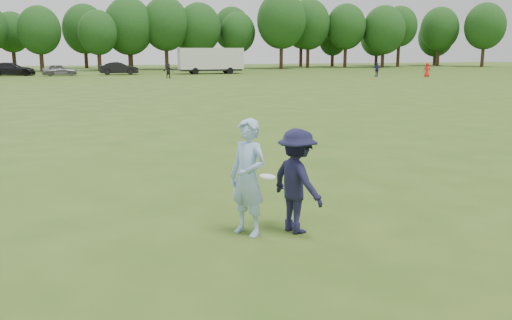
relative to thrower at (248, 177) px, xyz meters
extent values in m
plane|color=#2F5116|center=(0.21, 0.03, -1.01)|extent=(200.00, 200.00, 0.00)
imported|color=#98BBEB|center=(0.00, 0.00, 0.00)|extent=(0.81, 0.88, 2.01)
imported|color=#171733|center=(0.85, -0.12, -0.09)|extent=(1.02, 1.33, 1.83)
imported|color=navy|center=(28.51, 47.07, -0.20)|extent=(0.69, 1.02, 1.61)
imported|color=red|center=(33.44, 44.60, -0.21)|extent=(0.91, 0.77, 1.59)
imported|color=#252525|center=(5.36, 50.37, -0.21)|extent=(1.53, 1.05, 1.58)
imported|color=black|center=(-11.52, 60.92, -0.24)|extent=(5.32, 2.26, 1.53)
imported|color=slate|center=(-6.14, 59.26, -0.34)|extent=(4.06, 1.94, 1.34)
imported|color=black|center=(0.67, 59.94, -0.25)|extent=(4.66, 1.73, 1.52)
cone|color=#DD4B0B|center=(24.52, 40.82, -0.86)|extent=(0.28, 0.28, 0.30)
cylinder|color=white|center=(0.25, -0.32, 0.07)|extent=(0.32, 0.32, 0.07)
cube|color=silver|center=(11.90, 59.31, 0.89)|extent=(8.00, 2.50, 2.60)
cube|color=black|center=(11.90, 59.31, -0.51)|extent=(7.60, 2.30, 0.25)
cylinder|color=black|center=(9.70, 58.06, -0.61)|extent=(0.80, 0.25, 0.80)
cylinder|color=black|center=(9.70, 60.56, -0.61)|extent=(0.80, 0.25, 0.80)
cylinder|color=black|center=(14.10, 58.06, -0.61)|extent=(0.80, 0.25, 0.80)
cylinder|color=black|center=(14.10, 60.56, -0.61)|extent=(0.80, 0.25, 0.80)
cube|color=#333333|center=(7.50, 59.31, -0.46)|extent=(1.20, 0.15, 0.12)
cylinder|color=#332114|center=(-9.11, 72.98, 0.56)|extent=(0.56, 0.56, 3.14)
ellipsoid|color=#183A13|center=(-9.11, 72.98, 4.59)|extent=(5.78, 5.78, 6.64)
cylinder|color=#332114|center=(-1.40, 72.72, 0.50)|extent=(0.56, 0.56, 3.01)
ellipsoid|color=#183A13|center=(-1.40, 72.72, 4.33)|extent=(5.46, 5.46, 6.28)
cylinder|color=#332114|center=(3.03, 75.10, 0.61)|extent=(0.56, 0.56, 3.23)
ellipsoid|color=#183A13|center=(3.03, 75.10, 5.32)|extent=(7.29, 7.29, 8.38)
cylinder|color=#332114|center=(8.45, 75.00, 0.88)|extent=(0.56, 0.56, 3.77)
ellipsoid|color=#183A13|center=(8.45, 75.00, 5.72)|extent=(6.95, 6.95, 8.00)
cylinder|color=#332114|center=(13.58, 75.59, 0.66)|extent=(0.56, 0.56, 3.33)
ellipsoid|color=#183A13|center=(13.58, 75.59, 5.17)|extent=(6.71, 6.71, 7.71)
cylinder|color=#332114|center=(19.79, 75.84, 0.60)|extent=(0.56, 0.56, 3.22)
ellipsoid|color=#183A13|center=(19.79, 75.84, 4.56)|extent=(5.54, 5.54, 6.37)
cylinder|color=#332114|center=(26.04, 72.90, 1.07)|extent=(0.56, 0.56, 4.15)
ellipsoid|color=#183A13|center=(26.04, 72.90, 6.37)|extent=(7.59, 7.59, 8.73)
cylinder|color=#332114|center=(31.93, 76.42, 0.97)|extent=(0.56, 0.56, 3.95)
ellipsoid|color=#183A13|center=(31.93, 76.42, 5.98)|extent=(7.16, 7.16, 8.24)
cylinder|color=#332114|center=(38.06, 75.04, 0.94)|extent=(0.56, 0.56, 3.90)
ellipsoid|color=#183A13|center=(38.06, 75.04, 5.65)|extent=(6.49, 6.49, 7.46)
cylinder|color=#332114|center=(44.37, 73.81, 0.57)|extent=(0.56, 0.56, 3.16)
ellipsoid|color=#183A13|center=(44.37, 73.81, 5.12)|extent=(6.99, 6.99, 8.04)
cylinder|color=#332114|center=(48.77, 76.22, 1.14)|extent=(0.56, 0.56, 4.29)
ellipsoid|color=#183A13|center=(48.77, 76.22, 5.84)|extent=(6.02, 6.02, 6.93)
cylinder|color=#332114|center=(57.90, 77.79, 0.83)|extent=(0.56, 0.56, 3.68)
ellipsoid|color=#183A13|center=(57.90, 77.79, 5.55)|extent=(6.78, 6.78, 7.80)
cylinder|color=#332114|center=(62.98, 72.13, 0.98)|extent=(0.56, 0.56, 3.96)
ellipsoid|color=#183A13|center=(62.98, 72.13, 5.90)|extent=(6.93, 6.93, 7.96)
cylinder|color=#332114|center=(-13.73, 81.95, 0.64)|extent=(0.56, 0.56, 3.29)
ellipsoid|color=#183A13|center=(-13.73, 81.95, 4.54)|extent=(5.30, 5.30, 6.09)
cylinder|color=#332114|center=(-3.29, 83.42, 0.63)|extent=(0.56, 0.56, 3.28)
ellipsoid|color=#183A13|center=(-3.29, 83.42, 5.15)|extent=(6.78, 6.78, 7.79)
cylinder|color=#332114|center=(3.66, 81.88, 0.55)|extent=(0.56, 0.56, 3.11)
ellipsoid|color=#183A13|center=(3.66, 81.88, 4.38)|extent=(5.34, 5.34, 6.14)
cylinder|color=#332114|center=(13.09, 83.29, 0.74)|extent=(0.56, 0.56, 3.50)
ellipsoid|color=#183A13|center=(13.09, 83.29, 4.54)|extent=(4.82, 4.82, 5.54)
cylinder|color=#332114|center=(20.86, 83.89, 0.89)|extent=(0.56, 0.56, 3.80)
ellipsoid|color=#183A13|center=(20.86, 83.89, 5.48)|extent=(6.34, 6.34, 7.29)
cylinder|color=#332114|center=(32.93, 82.14, 0.91)|extent=(0.56, 0.56, 3.84)
ellipsoid|color=#183A13|center=(32.93, 82.14, 5.00)|extent=(5.09, 5.09, 5.86)
cylinder|color=#332114|center=(38.46, 80.97, 0.28)|extent=(0.56, 0.56, 2.58)
ellipsoid|color=#183A13|center=(38.46, 80.97, 3.63)|extent=(4.86, 4.86, 5.59)
cylinder|color=#332114|center=(47.93, 82.41, 0.31)|extent=(0.56, 0.56, 2.62)
ellipsoid|color=#183A13|center=(47.93, 82.41, 4.21)|extent=(6.11, 6.11, 7.02)
cylinder|color=#332114|center=(59.50, 81.08, 0.27)|extent=(0.56, 0.56, 2.54)
ellipsoid|color=#183A13|center=(59.50, 81.08, 4.29)|extent=(6.47, 6.47, 7.44)
camera|label=1|loc=(-2.43, -8.62, 2.16)|focal=38.00mm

